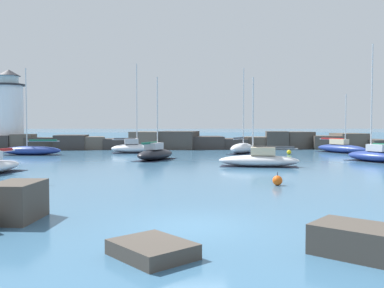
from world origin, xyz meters
name	(u,v)px	position (x,y,z in m)	size (l,w,h in m)	color
ground_plane	(193,226)	(0.00, 0.00, 0.00)	(600.00, 600.00, 0.00)	#3D6B8E
open_sea_beyond	(181,136)	(0.00, 105.77, 0.00)	(400.00, 116.00, 0.01)	#2D5B7F
breakwater_jetty	(196,142)	(2.01, 45.92, 1.00)	(57.91, 6.79, 2.50)	#383330
lighthouse	(9,115)	(-24.57, 46.98, 4.74)	(5.13, 5.13, 11.22)	gray
foreground_rocks	(100,223)	(-2.95, -1.44, 0.44)	(17.21, 7.97, 1.40)	#383330
sailboat_moored_1	(259,160)	(6.13, 20.29, 0.58)	(6.86, 3.20, 7.33)	silver
sailboat_moored_3	(242,148)	(7.05, 36.17, 0.66)	(4.49, 6.40, 10.21)	silver
sailboat_moored_4	(155,154)	(-2.81, 27.13, 0.63)	(4.53, 6.14, 8.12)	black
sailboat_moored_5	(32,150)	(-17.13, 34.08, 0.56)	(6.70, 1.98, 9.78)	navy
sailboat_moored_6	(375,155)	(17.70, 24.34, 0.63)	(4.51, 6.10, 10.92)	navy
sailboat_moored_7	(133,148)	(-6.00, 37.30, 0.66)	(5.72, 3.34, 10.78)	white
sailboat_moored_8	(341,148)	(19.22, 36.57, 0.61)	(4.95, 7.50, 7.08)	navy
mooring_buoy_orange_near	(277,180)	(5.14, 9.52, 0.28)	(0.57, 0.57, 0.77)	#EA5914
mooring_buoy_far_side	(289,152)	(12.22, 34.19, 0.26)	(0.53, 0.53, 0.73)	yellow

